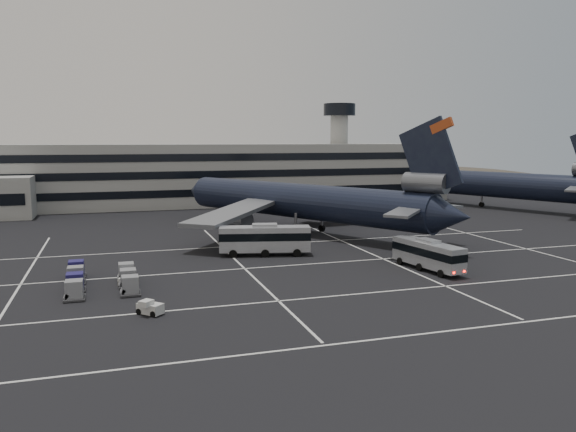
% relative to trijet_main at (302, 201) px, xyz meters
% --- Properties ---
extents(ground, '(260.00, 260.00, 0.00)m').
position_rel_trijet_main_xyz_m(ground, '(-8.64, -25.93, -5.25)').
color(ground, black).
rests_on(ground, ground).
extents(lane_markings, '(90.00, 55.62, 0.01)m').
position_rel_trijet_main_xyz_m(lane_markings, '(-7.69, -25.20, -5.24)').
color(lane_markings, silver).
rests_on(lane_markings, ground).
extents(terminal, '(125.00, 26.00, 24.00)m').
position_rel_trijet_main_xyz_m(terminal, '(-11.59, 45.22, 1.68)').
color(terminal, gray).
rests_on(terminal, ground).
extents(hills, '(352.00, 180.00, 44.00)m').
position_rel_trijet_main_xyz_m(hills, '(9.35, 144.07, -17.32)').
color(hills, '#38332B').
rests_on(hills, ground).
extents(trijet_main, '(41.96, 52.53, 18.08)m').
position_rel_trijet_main_xyz_m(trijet_main, '(0.00, 0.00, 0.00)').
color(trijet_main, black).
rests_on(trijet_main, ground).
extents(trijet_far, '(30.84, 54.68, 18.08)m').
position_rel_trijet_main_xyz_m(trijet_far, '(50.63, 20.88, 0.18)').
color(trijet_far, black).
rests_on(trijet_far, ground).
extents(bus_near, '(4.01, 10.51, 3.62)m').
position_rel_trijet_main_xyz_m(bus_near, '(5.45, -28.94, -3.27)').
color(bus_near, '#96999E').
rests_on(bus_near, ground).
extents(bus_far, '(12.13, 5.38, 4.17)m').
position_rel_trijet_main_xyz_m(bus_far, '(-10.35, -15.17, -2.97)').
color(bus_far, '#96999E').
rests_on(bus_far, ground).
extents(tug_a, '(1.82, 2.20, 1.23)m').
position_rel_trijet_main_xyz_m(tug_a, '(-28.12, -25.52, -4.70)').
color(tug_a, beige).
rests_on(tug_a, ground).
extents(tug_b, '(2.42, 2.43, 1.38)m').
position_rel_trijet_main_xyz_m(tug_b, '(-26.32, -36.51, -4.64)').
color(tug_b, beige).
rests_on(tug_b, ground).
extents(uld_cluster, '(7.40, 11.47, 1.89)m').
position_rel_trijet_main_xyz_m(uld_cluster, '(-30.85, -25.70, -4.33)').
color(uld_cluster, '#2D2D30').
rests_on(uld_cluster, ground).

